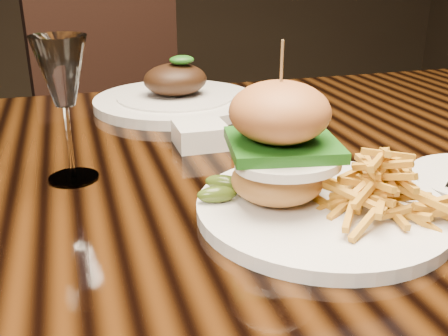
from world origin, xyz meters
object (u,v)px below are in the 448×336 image
object	(u,v)px
dining_table	(213,209)
chair_far	(124,125)
far_dish	(176,97)
burger_plate	(319,174)
wine_glass	(62,77)

from	to	relation	value
dining_table	chair_far	xyz separation A→B (m)	(-0.03, 0.89, -0.13)
far_dish	chair_far	size ratio (longest dim) A/B	0.32
burger_plate	far_dish	size ratio (longest dim) A/B	0.90
far_dish	wine_glass	bearing A→B (deg)	-122.76
wine_glass	burger_plate	bearing A→B (deg)	-35.28
dining_table	burger_plate	xyz separation A→B (m)	(0.06, -0.19, 0.13)
dining_table	wine_glass	bearing A→B (deg)	-175.18
wine_glass	chair_far	distance (m)	0.98
burger_plate	chair_far	world-z (taller)	chair_far
wine_glass	far_dish	size ratio (longest dim) A/B	0.59
dining_table	burger_plate	world-z (taller)	burger_plate
burger_plate	dining_table	bearing A→B (deg)	130.39
chair_far	dining_table	bearing A→B (deg)	-101.09
dining_table	far_dish	size ratio (longest dim) A/B	5.21
burger_plate	chair_far	bearing A→B (deg)	117.16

